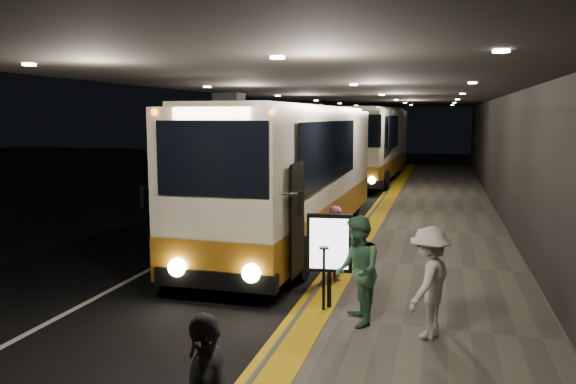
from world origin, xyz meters
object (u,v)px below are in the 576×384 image
Objects in this scene: coach_main at (294,179)px; passenger_waiting_green at (357,271)px; stanchion_post at (324,279)px; passenger_waiting_white at (429,283)px; info_sign at (330,245)px; coach_third at (387,141)px; passenger_boarding at (337,243)px; coach_second at (372,147)px.

coach_main is 6.64× the size of passenger_waiting_green.
passenger_waiting_green is at bearing -37.18° from stanchion_post.
coach_main is at bearing 109.42° from stanchion_post.
passenger_waiting_white is at bearing -58.77° from coach_main.
passenger_waiting_white reaches higher than info_sign.
coach_main is 7.06× the size of info_sign.
coach_main is at bearing -174.47° from passenger_waiting_green.
info_sign is at bearing 68.36° from stanchion_post.
passenger_waiting_green is 0.96m from info_sign.
coach_main reaches higher than coach_third.
info_sign is at bearing -155.83° from passenger_waiting_green.
passenger_boarding is at bearing -124.19° from passenger_waiting_white.
coach_second reaches higher than passenger_waiting_white.
coach_second is 23.25m from passenger_waiting_white.
stanchion_post is (-1.87, 0.78, -0.32)m from passenger_waiting_white.
coach_second reaches higher than coach_main.
coach_third is 6.81× the size of info_sign.
coach_main is 6.90× the size of passenger_waiting_white.
coach_second is at bearing 89.67° from coach_main.
coach_third reaches higher than passenger_waiting_green.
passenger_boarding is 0.90× the size of passenger_waiting_white.
coach_main is at bearing -88.98° from coach_second.
coach_third is at bearing 87.52° from info_sign.
coach_third reaches higher than stanchion_post.
info_sign is (-0.62, 0.69, 0.25)m from passenger_waiting_green.
passenger_waiting_green is 1.60× the size of stanchion_post.
coach_second is 7.32× the size of info_sign.
info_sign is at bearing -97.41° from passenger_waiting_white.
coach_main reaches higher than passenger_waiting_white.
coach_second is 22.84m from passenger_waiting_green.
passenger_boarding is at bearing -62.74° from coach_main.
passenger_waiting_green is at bearing -65.95° from coach_main.
coach_main reaches higher than stanchion_post.
info_sign is 0.63m from stanchion_post.
coach_third is at bearing 93.71° from coach_second.
coach_third is at bearing -15.63° from passenger_boarding.
stanchion_post is (-0.07, -0.17, -0.60)m from info_sign.
coach_second is 6.89× the size of passenger_waiting_green.
info_sign is (0.20, -1.86, 0.38)m from passenger_boarding.
passenger_boarding is 1.38× the size of stanchion_post.
coach_third is 7.41× the size of passenger_boarding.
passenger_boarding is at bearing -88.48° from coach_third.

